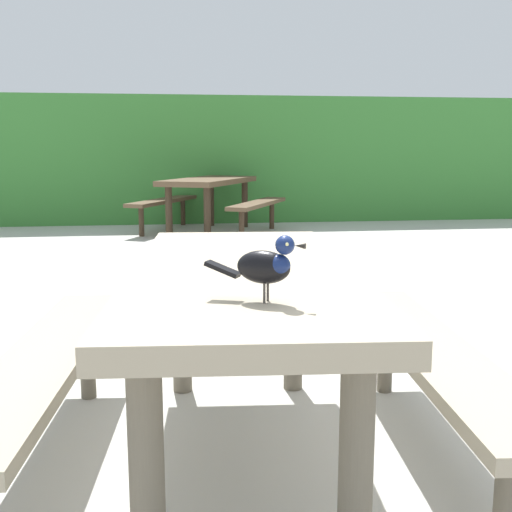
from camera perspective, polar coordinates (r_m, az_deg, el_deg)
ground_plane at (r=2.48m, az=4.88°, el=-17.85°), size 60.00×60.00×0.00m
hedge_wall at (r=10.57m, az=-5.09°, el=8.77°), size 28.00×1.96×1.93m
picnic_table_foreground at (r=2.25m, az=-1.23°, el=-5.49°), size 1.81×1.85×0.74m
bird_grackle at (r=1.67m, az=1.02°, el=-0.79°), size 0.26×0.16×0.18m
picnic_table_mid_left at (r=8.62m, az=-4.28°, el=5.83°), size 2.26×2.28×0.74m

